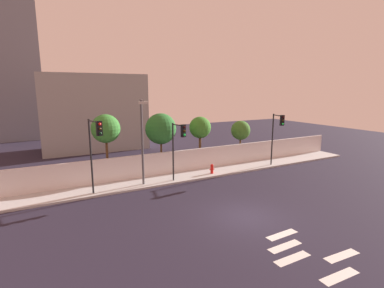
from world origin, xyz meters
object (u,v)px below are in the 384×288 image
fire_hydrant (212,168)px  roadside_tree_midleft (161,129)px  traffic_light_center (179,140)px  roadside_tree_leftmost (106,129)px  street_lamp_curbside (142,135)px  traffic_light_left (95,141)px  roadside_tree_rightmost (241,130)px  roadside_tree_midright (200,128)px  traffic_light_right (278,129)px

fire_hydrant → roadside_tree_midleft: roadside_tree_midleft is taller
traffic_light_center → roadside_tree_leftmost: (-4.39, 3.86, 0.62)m
street_lamp_curbside → traffic_light_left: bearing=-168.4°
roadside_tree_rightmost → traffic_light_center: bearing=-155.8°
street_lamp_curbside → roadside_tree_rightmost: bearing=16.6°
traffic_light_left → traffic_light_center: size_ratio=1.13×
street_lamp_curbside → roadside_tree_midright: (6.55, 3.32, -0.33)m
traffic_light_center → roadside_tree_rightmost: bearing=24.2°
street_lamp_curbside → roadside_tree_midleft: 4.30m
roadside_tree_midleft → roadside_tree_rightmost: (8.42, 0.00, -0.71)m
roadside_tree_leftmost → fire_hydrant: bearing=-21.3°
street_lamp_curbside → fire_hydrant: 6.83m
roadside_tree_leftmost → roadside_tree_rightmost: roadside_tree_leftmost is taller
traffic_light_left → fire_hydrant: size_ratio=6.25×
fire_hydrant → traffic_light_left: bearing=-174.1°
street_lamp_curbside → roadside_tree_midleft: street_lamp_curbside is taller
traffic_light_right → fire_hydrant: (-6.20, 0.88, -3.01)m
street_lamp_curbside → roadside_tree_leftmost: size_ratio=1.20×
traffic_light_center → traffic_light_right: 9.60m
traffic_light_center → roadside_tree_midleft: bearing=87.6°
roadside_tree_leftmost → roadside_tree_midleft: roadside_tree_leftmost is taller
traffic_light_center → roadside_tree_rightmost: (8.59, 3.86, -0.38)m
traffic_light_center → traffic_light_left: bearing=-178.6°
roadside_tree_midleft → roadside_tree_midright: roadside_tree_midleft is taller
traffic_light_left → traffic_light_right: size_ratio=1.06×
fire_hydrant → roadside_tree_midright: 4.30m
traffic_light_right → roadside_tree_midleft: bearing=157.5°
roadside_tree_midright → roadside_tree_rightmost: bearing=0.0°
traffic_light_left → roadside_tree_midright: traffic_light_left is taller
traffic_light_left → fire_hydrant: (9.28, 0.96, -3.22)m
roadside_tree_leftmost → traffic_light_center: bearing=-41.3°
traffic_light_center → roadside_tree_midright: 5.55m
fire_hydrant → roadside_tree_rightmost: 6.48m
roadside_tree_midleft → traffic_light_center: bearing=-92.4°
street_lamp_curbside → roadside_tree_midleft: size_ratio=1.23×
street_lamp_curbside → roadside_tree_rightmost: (11.15, 3.32, -0.88)m
street_lamp_curbside → roadside_tree_midright: 7.35m
roadside_tree_midright → roadside_tree_rightmost: size_ratio=1.15×
roadside_tree_midleft → fire_hydrant: bearing=-43.2°
roadside_tree_midright → roadside_tree_rightmost: roadside_tree_midright is taller
traffic_light_right → fire_hydrant: traffic_light_right is taller
street_lamp_curbside → roadside_tree_leftmost: (-1.82, 3.32, 0.11)m
roadside_tree_leftmost → roadside_tree_rightmost: 13.01m
traffic_light_left → roadside_tree_leftmost: size_ratio=0.97×
traffic_light_right → street_lamp_curbside: street_lamp_curbside is taller
traffic_light_right → roadside_tree_rightmost: size_ratio=1.18×
traffic_light_center → roadside_tree_leftmost: bearing=138.7°
roadside_tree_midright → traffic_light_right: bearing=-34.9°
traffic_light_left → roadside_tree_midleft: traffic_light_left is taller
fire_hydrant → traffic_light_right: bearing=-8.1°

